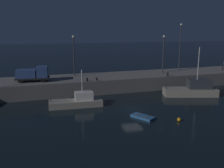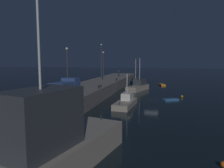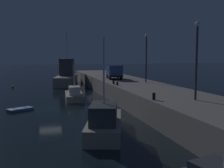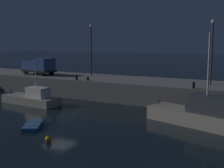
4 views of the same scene
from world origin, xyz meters
name	(u,v)px [view 4 (image 4 of 4)]	position (x,y,z in m)	size (l,w,h in m)	color
ground_plane	(59,118)	(0.00, 0.00, 0.00)	(320.00, 320.00, 0.00)	black
pier_quay	(120,88)	(0.00, 12.14, 1.16)	(78.17, 7.82, 2.32)	slate
fishing_boat_blue	(200,114)	(11.76, 3.72, 0.97)	(8.65, 4.86, 7.66)	gray
fishing_boat_white	(32,98)	(-6.62, 3.62, 0.65)	(7.32, 2.89, 5.03)	gray
rowboat_white_mid	(33,125)	(-0.03, -3.34, 0.15)	(2.50, 3.03, 0.34)	#2D6099
mooring_buoy_mid	(48,139)	(3.49, -5.59, 0.22)	(0.45, 0.45, 0.45)	orange
lamp_post_west	(91,45)	(-5.35, 14.00, 6.46)	(0.44, 0.44, 6.99)	#38383D
lamp_post_east	(212,46)	(11.01, 12.25, 6.43)	(0.44, 0.44, 6.92)	#38383D
utility_truck	(39,66)	(-12.24, 11.05, 3.53)	(5.27, 2.76, 2.35)	black
bollard_west	(77,78)	(-4.18, 8.77, 2.59)	(0.28, 0.28, 0.53)	black
bollard_central	(88,79)	(-2.61, 8.87, 2.55)	(0.28, 0.28, 0.45)	black
bollard_east	(194,85)	(10.05, 8.67, 2.64)	(0.28, 0.28, 0.64)	black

